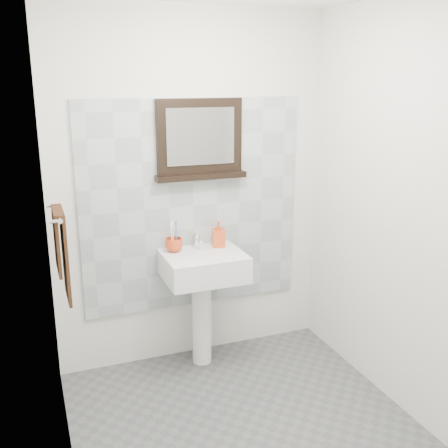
{
  "coord_description": "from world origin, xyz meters",
  "views": [
    {
      "loc": [
        -1.1,
        -2.38,
        2.02
      ],
      "look_at": [
        0.03,
        0.55,
        1.15
      ],
      "focal_mm": 42.0,
      "sensor_mm": 36.0,
      "label": 1
    }
  ],
  "objects_px": {
    "pedestal_sink": "(203,278)",
    "hand_towel": "(62,248)",
    "framed_mirror": "(200,141)",
    "toothbrush_cup": "(174,245)",
    "soap_dispenser": "(218,234)"
  },
  "relations": [
    {
      "from": "pedestal_sink",
      "to": "hand_towel",
      "type": "height_order",
      "value": "hand_towel"
    },
    {
      "from": "pedestal_sink",
      "to": "framed_mirror",
      "type": "relative_size",
      "value": 1.49
    },
    {
      "from": "hand_towel",
      "to": "toothbrush_cup",
      "type": "bearing_deg",
      "value": 23.27
    },
    {
      "from": "toothbrush_cup",
      "to": "soap_dispenser",
      "type": "distance_m",
      "value": 0.33
    },
    {
      "from": "soap_dispenser",
      "to": "hand_towel",
      "type": "distance_m",
      "value": 1.15
    },
    {
      "from": "pedestal_sink",
      "to": "framed_mirror",
      "type": "xyz_separation_m",
      "value": [
        0.05,
        0.19,
        0.93
      ]
    },
    {
      "from": "toothbrush_cup",
      "to": "framed_mirror",
      "type": "bearing_deg",
      "value": 19.27
    },
    {
      "from": "framed_mirror",
      "to": "hand_towel",
      "type": "distance_m",
      "value": 1.19
    },
    {
      "from": "pedestal_sink",
      "to": "toothbrush_cup",
      "type": "relative_size",
      "value": 7.95
    },
    {
      "from": "toothbrush_cup",
      "to": "hand_towel",
      "type": "height_order",
      "value": "hand_towel"
    },
    {
      "from": "soap_dispenser",
      "to": "framed_mirror",
      "type": "distance_m",
      "value": 0.67
    },
    {
      "from": "pedestal_sink",
      "to": "framed_mirror",
      "type": "bearing_deg",
      "value": 75.61
    },
    {
      "from": "hand_towel",
      "to": "framed_mirror",
      "type": "bearing_deg",
      "value": 22.38
    },
    {
      "from": "soap_dispenser",
      "to": "toothbrush_cup",
      "type": "bearing_deg",
      "value": -171.81
    },
    {
      "from": "pedestal_sink",
      "to": "hand_towel",
      "type": "distance_m",
      "value": 1.05
    }
  ]
}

